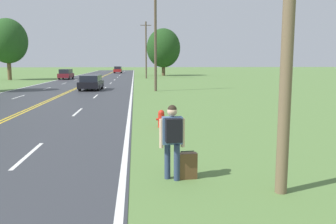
{
  "coord_description": "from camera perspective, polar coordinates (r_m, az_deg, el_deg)",
  "views": [
    {
      "loc": [
        6.04,
        -2.82,
        2.66
      ],
      "look_at": [
        7.23,
        9.9,
        0.88
      ],
      "focal_mm": 38.0,
      "sensor_mm": 36.0,
      "label": 1
    }
  ],
  "objects": [
    {
      "name": "hitchhiker_person",
      "position": [
        7.99,
        0.73,
        -3.66
      ],
      "size": [
        0.58,
        0.42,
        1.72
      ],
      "rotation": [
        0.0,
        0.0,
        1.67
      ],
      "color": "navy",
      "rests_on": "ground"
    },
    {
      "name": "tree_behind_sign",
      "position": [
        72.45,
        -0.74,
        10.22
      ],
      "size": [
        6.75,
        6.75,
        9.42
      ],
      "color": "brown",
      "rests_on": "ground"
    },
    {
      "name": "tree_mid_treeline",
      "position": [
        59.97,
        -24.33,
        10.33
      ],
      "size": [
        5.87,
        5.87,
        9.27
      ],
      "color": "brown",
      "rests_on": "ground"
    },
    {
      "name": "suitcase",
      "position": [
        8.28,
        3.1,
        -8.61
      ],
      "size": [
        0.46,
        0.23,
        0.66
      ],
      "rotation": [
        0.0,
        0.0,
        1.67
      ],
      "color": "brown",
      "rests_on": "ground"
    },
    {
      "name": "fire_hydrant",
      "position": [
        14.68,
        -1.09,
        -1.04
      ],
      "size": [
        0.43,
        0.27,
        0.72
      ],
      "color": "red",
      "rests_on": "ground"
    },
    {
      "name": "car_maroon_hatchback_mid_near",
      "position": [
        58.86,
        -16.05,
        5.88
      ],
      "size": [
        1.92,
        4.12,
        1.61
      ],
      "rotation": [
        0.0,
        0.0,
        1.53
      ],
      "color": "black",
      "rests_on": "ground"
    },
    {
      "name": "utility_pole_midground",
      "position": [
        33.39,
        -2.02,
        11.51
      ],
      "size": [
        1.8,
        0.24,
        9.15
      ],
      "color": "brown",
      "rests_on": "ground"
    },
    {
      "name": "utility_pole_far",
      "position": [
        59.81,
        -3.54,
        10.0
      ],
      "size": [
        1.8,
        0.24,
        9.31
      ],
      "color": "brown",
      "rests_on": "ground"
    },
    {
      "name": "car_red_sedan_mid_far",
      "position": [
        90.66,
        -8.04,
        6.74
      ],
      "size": [
        2.07,
        4.4,
        1.67
      ],
      "rotation": [
        0.0,
        0.0,
        -1.62
      ],
      "color": "black",
      "rests_on": "ground"
    },
    {
      "name": "car_black_hatchback_approaching",
      "position": [
        35.28,
        -12.23,
        4.7
      ],
      "size": [
        2.08,
        4.37,
        1.45
      ],
      "rotation": [
        0.0,
        0.0,
        -1.61
      ],
      "color": "black",
      "rests_on": "ground"
    }
  ]
}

